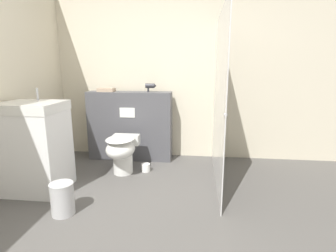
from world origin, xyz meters
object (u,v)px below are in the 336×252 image
object	(u,v)px
toilet	(122,151)
hair_drier	(151,86)
sink_vanity	(35,147)
waste_bin	(62,199)

from	to	relation	value
toilet	hair_drier	world-z (taller)	hair_drier
hair_drier	sink_vanity	bearing A→B (deg)	-132.26
sink_vanity	hair_drier	world-z (taller)	sink_vanity
toilet	sink_vanity	size ratio (longest dim) A/B	0.51
sink_vanity	hair_drier	bearing A→B (deg)	47.74
toilet	waste_bin	bearing A→B (deg)	-105.88
sink_vanity	waste_bin	distance (m)	0.78
sink_vanity	hair_drier	distance (m)	1.71
hair_drier	waste_bin	bearing A→B (deg)	-108.50
hair_drier	waste_bin	xyz separation A→B (m)	(-0.55, -1.64, -0.94)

